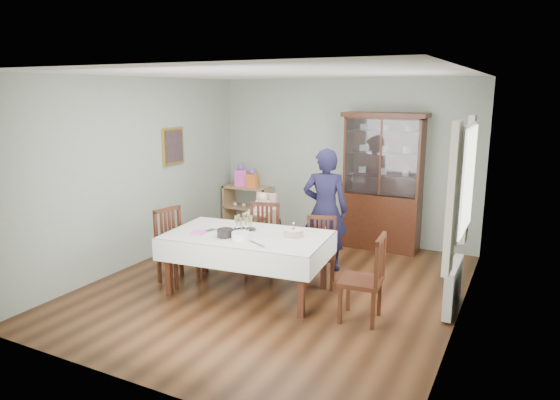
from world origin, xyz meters
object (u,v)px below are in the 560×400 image
Objects in this scene: dining_table at (247,263)px; birthday_cake at (293,233)px; chair_end_left at (178,261)px; high_chair at (263,233)px; chair_end_right at (362,295)px; chair_far_right at (320,265)px; chair_far_left at (262,253)px; woman at (325,210)px; gift_bag_orange at (252,179)px; champagne_tray at (244,226)px; sideboard at (248,208)px; china_cabinet at (383,180)px; gift_bag_pink at (241,176)px.

dining_table is 7.69× the size of birthday_cake.
chair_end_left is 0.96× the size of high_chair.
dining_table is at bearing -99.04° from chair_end_right.
chair_far_right is 3.26× the size of birthday_cake.
chair_end_right is (0.81, -0.74, 0.03)m from chair_far_right.
chair_far_left is 1.07m from woman.
gift_bag_orange is at bearing 120.22° from chair_far_right.
champagne_tray is (-1.66, 0.23, 0.53)m from chair_end_right.
sideboard reaches higher than dining_table.
high_chair is 1.75m from gift_bag_orange.
woman is 6.34× the size of birthday_cake.
china_cabinet is at bearing 45.09° from high_chair.
sideboard is 1.74m from high_chair.
birthday_cake is (0.57, 0.15, 0.43)m from dining_table.
woman is at bearing 22.93° from chair_far_left.
dining_table is 2.97m from gift_bag_orange.
gift_bag_pink is (-1.65, 2.55, 0.59)m from dining_table.
chair_far_right is 0.51× the size of woman.
chair_far_right is at bearing 91.37° from woman.
china_cabinet is 2.09m from high_chair.
gift_bag_pink reaches higher than chair_end_right.
chair_end_right is 3.06× the size of champagne_tray.
high_chair is at bearing -136.66° from china_cabinet.
chair_far_left is 0.56× the size of woman.
woman is (-0.18, 0.59, 0.60)m from chair_far_right.
woman reaches higher than gift_bag_orange.
sideboard is 0.59m from gift_bag_pink.
gift_bag_pink is (-1.53, 2.43, 0.15)m from champagne_tray.
chair_end_left is at bearing -169.97° from birthday_cake.
gift_bag_orange is (-2.40, 0.00, -0.17)m from china_cabinet.
chair_end_right is 1.76m from woman.
chair_far_right reaches higher than dining_table.
champagne_tray is (0.88, 0.25, 0.53)m from chair_end_left.
chair_end_left reaches higher than chair_far_right.
high_chair is (-1.43, -1.35, -0.72)m from china_cabinet.
gift_bag_pink is at bearing 122.81° from dining_table.
champagne_tray is (-0.84, -0.51, 0.56)m from chair_far_right.
chair_far_right is at bearing -51.82° from chair_end_left.
china_cabinet is 5.41× the size of gift_bag_pink.
sideboard is 4.06m from chair_end_right.
sideboard is 2.33m from chair_far_left.
chair_end_left is 2.14m from woman.
chair_end_right is 3.60× the size of birthday_cake.
woman is 5.39× the size of champagne_tray.
woman is (1.55, 1.36, 0.58)m from chair_end_left.
gift_bag_pink is (-2.37, 1.92, 0.71)m from chair_far_right.
chair_far_left is 2.41× the size of gift_bag_pink.
sideboard is (-1.51, 2.57, 0.02)m from dining_table.
china_cabinet is 3.44m from chair_end_left.
sideboard is 1.01× the size of chair_far_right.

